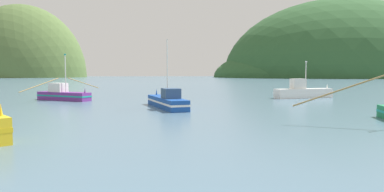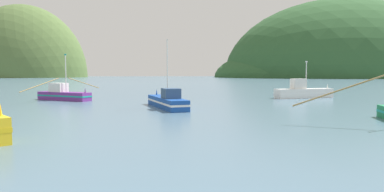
% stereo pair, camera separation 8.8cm
% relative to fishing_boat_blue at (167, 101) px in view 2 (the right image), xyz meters
% --- Properties ---
extents(hill_mid_right, '(86.01, 68.80, 99.97)m').
position_rel_fishing_boat_blue_xyz_m(hill_mid_right, '(-94.03, 219.12, -0.71)').
color(hill_mid_right, '#516B38').
rests_on(hill_mid_right, ground).
extents(hill_far_right, '(164.35, 131.48, 108.46)m').
position_rel_fishing_boat_blue_xyz_m(hill_far_right, '(127.43, 202.52, -0.71)').
color(hill_far_right, '#2D562D').
rests_on(hill_far_right, ground).
extents(hill_far_left, '(133.83, 107.06, 44.14)m').
position_rel_fishing_boat_blue_xyz_m(hill_far_left, '(105.02, 203.21, -0.71)').
color(hill_far_left, '#2D562D').
rests_on(hill_far_left, ground).
extents(fishing_boat_blue, '(4.31, 10.26, 7.32)m').
position_rel_fishing_boat_blue_xyz_m(fishing_boat_blue, '(0.00, 0.00, 0.00)').
color(fishing_boat_blue, '#19479E').
rests_on(fishing_boat_blue, ground).
extents(fishing_boat_purple, '(8.04, 11.47, 6.26)m').
position_rel_fishing_boat_blue_xyz_m(fishing_boat_purple, '(-13.82, 11.46, 0.09)').
color(fishing_boat_purple, '#6B2D84').
rests_on(fishing_boat_purple, ground).
extents(fishing_boat_white, '(9.35, 3.82, 5.43)m').
position_rel_fishing_boat_blue_xyz_m(fishing_boat_white, '(20.30, 12.28, 0.18)').
color(fishing_boat_white, white).
rests_on(fishing_boat_white, ground).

